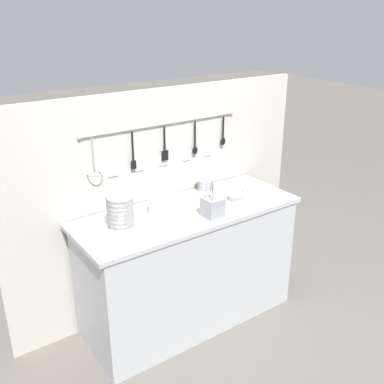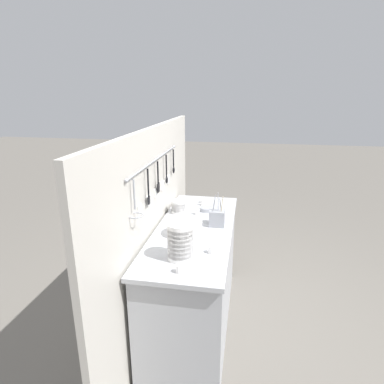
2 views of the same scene
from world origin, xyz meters
name	(u,v)px [view 1 (image 1 of 2)]	position (x,y,z in m)	size (l,w,h in m)	color
ground_plane	(189,317)	(0.00, 0.00, 0.00)	(20.00, 20.00, 0.00)	#666059
counter	(189,266)	(0.00, 0.00, 0.43)	(1.54, 0.58, 0.86)	#ADAFB5
back_wall	(163,201)	(0.00, 0.32, 0.81)	(2.34, 0.11, 1.62)	#BCB7AD
bowl_stack_nested_right	(120,211)	(-0.49, 0.01, 0.98)	(0.16, 0.16, 0.24)	white
bowl_stack_tall_left	(206,184)	(0.29, 0.19, 0.92)	(0.12, 0.12, 0.11)	white
plate_stack	(167,206)	(-0.14, 0.04, 0.92)	(0.23, 0.23, 0.11)	white
steel_mixing_bowl	(235,197)	(0.37, -0.04, 0.88)	(0.11, 0.11, 0.03)	#93969E
cutlery_caddy	(213,207)	(0.08, -0.16, 0.93)	(0.12, 0.12, 0.27)	#93969E
cup_edge_far	(245,189)	(0.51, 0.01, 0.89)	(0.04, 0.04, 0.05)	white
cup_edge_near	(252,187)	(0.58, 0.02, 0.89)	(0.04, 0.04, 0.05)	white
cup_back_left	(218,196)	(0.27, 0.02, 0.89)	(0.04, 0.04, 0.05)	white
cup_beside_plates	(98,234)	(-0.65, -0.02, 0.89)	(0.04, 0.04, 0.05)	white
cup_mid_row	(151,232)	(-0.38, -0.17, 0.89)	(0.04, 0.04, 0.05)	white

